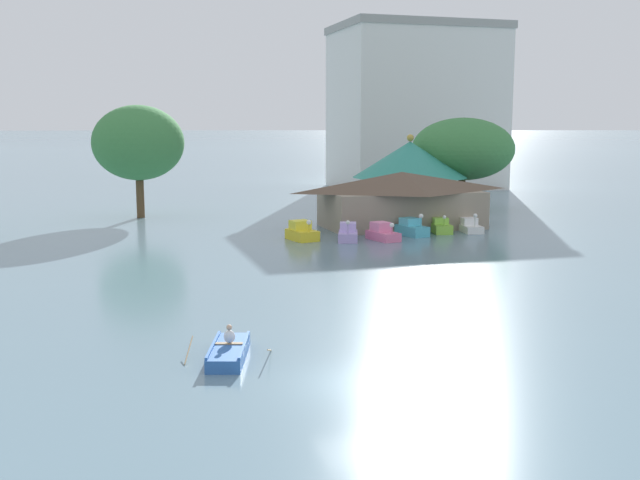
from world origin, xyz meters
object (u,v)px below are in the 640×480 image
object	(u,v)px
background_building_block	(416,107)
pedal_boat_lime	(441,227)
shoreline_tree_right	(463,149)
boathouse	(401,198)
pedal_boat_yellow	(302,232)
green_roof_pavilion	(410,172)
rowboat_with_rower	(229,352)
pedal_boat_white	(470,226)
pedal_boat_pink	(383,233)
shoreline_tree_mid	(138,143)
pedal_boat_cyan	(412,228)
pedal_boat_lavender	(348,234)

from	to	relation	value
background_building_block	pedal_boat_lime	bearing A→B (deg)	-110.76
shoreline_tree_right	boathouse	bearing A→B (deg)	-135.79
pedal_boat_yellow	green_roof_pavilion	xyz separation A→B (m)	(15.02, 14.36, 3.43)
pedal_boat_lime	rowboat_with_rower	bearing A→B (deg)	-27.26
shoreline_tree_right	pedal_boat_white	bearing A→B (deg)	-114.71
pedal_boat_white	background_building_block	size ratio (longest dim) A/B	0.13
rowboat_with_rower	pedal_boat_pink	bearing A→B (deg)	164.53
pedal_boat_pink	pedal_boat_lime	size ratio (longest dim) A/B	1.14
pedal_boat_white	boathouse	distance (m)	6.41
shoreline_tree_mid	shoreline_tree_right	world-z (taller)	shoreline_tree_mid
rowboat_with_rower	pedal_boat_cyan	bearing A→B (deg)	161.47
pedal_boat_yellow	green_roof_pavilion	size ratio (longest dim) A/B	0.26
pedal_boat_lime	pedal_boat_pink	bearing A→B (deg)	-58.52
pedal_boat_white	shoreline_tree_right	distance (m)	17.86
pedal_boat_pink	background_building_block	size ratio (longest dim) A/B	0.14
pedal_boat_lavender	pedal_boat_cyan	distance (m)	5.82
pedal_boat_cyan	green_roof_pavilion	size ratio (longest dim) A/B	0.27
pedal_boat_white	shoreline_tree_mid	bearing A→B (deg)	-116.47
shoreline_tree_mid	background_building_block	distance (m)	45.59
pedal_boat_white	shoreline_tree_mid	world-z (taller)	shoreline_tree_mid
pedal_boat_yellow	background_building_block	xyz separation A→B (m)	(27.49, 41.68, 10.45)
pedal_boat_lavender	background_building_block	world-z (taller)	background_building_block
pedal_boat_lavender	background_building_block	bearing A→B (deg)	169.77
pedal_boat_yellow	pedal_boat_cyan	xyz separation A→B (m)	(8.98, -0.25, -0.02)
pedal_boat_cyan	pedal_boat_lime	xyz separation A→B (m)	(2.87, 0.68, -0.06)
pedal_boat_yellow	shoreline_tree_right	xyz separation A→B (m)	(21.44, 15.62, 5.61)
pedal_boat_pink	pedal_boat_cyan	size ratio (longest dim) A/B	1.02
boathouse	pedal_boat_cyan	bearing A→B (deg)	-102.87
rowboat_with_rower	boathouse	world-z (taller)	boathouse
pedal_boat_white	shoreline_tree_right	world-z (taller)	shoreline_tree_right
shoreline_tree_mid	background_building_block	xyz separation A→B (m)	(38.51, 24.08, 4.03)
pedal_boat_white	background_building_block	world-z (taller)	background_building_block
pedal_boat_pink	pedal_boat_cyan	distance (m)	3.41
pedal_boat_lime	pedal_boat_white	size ratio (longest dim) A/B	0.92
boathouse	background_building_block	world-z (taller)	background_building_block
pedal_boat_cyan	green_roof_pavilion	distance (m)	16.19
pedal_boat_cyan	background_building_block	xyz separation A→B (m)	(18.51, 41.93, 10.48)
pedal_boat_lavender	shoreline_tree_mid	xyz separation A→B (m)	(-14.29, 18.98, 6.47)
pedal_boat_yellow	pedal_boat_pink	size ratio (longest dim) A/B	0.96
pedal_boat_white	rowboat_with_rower	bearing A→B (deg)	-33.76
pedal_boat_yellow	boathouse	distance (m)	11.22
pedal_boat_pink	shoreline_tree_mid	distance (m)	26.54
rowboat_with_rower	green_roof_pavilion	size ratio (longest dim) A/B	0.34
boathouse	pedal_boat_white	bearing A→B (deg)	-45.04
background_building_block	pedal_boat_white	bearing A→B (deg)	-107.56
green_roof_pavilion	pedal_boat_lavender	bearing A→B (deg)	-126.76
rowboat_with_rower	shoreline_tree_right	xyz separation A→B (m)	(31.74, 43.13, 5.93)
shoreline_tree_right	pedal_boat_yellow	bearing A→B (deg)	-143.94
pedal_boat_white	green_roof_pavilion	size ratio (longest dim) A/B	0.26
pedal_boat_lavender	shoreline_tree_right	distance (m)	25.52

